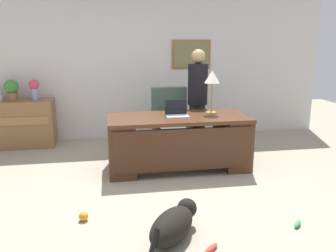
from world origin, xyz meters
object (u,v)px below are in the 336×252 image
at_px(credenza, 16,124).
at_px(dog_toy_ball, 84,216).
at_px(laptop, 177,112).
at_px(potted_plant, 12,89).
at_px(desk, 179,140).
at_px(dog_toy_plush, 211,249).
at_px(armchair, 171,122).
at_px(desk_lamp, 212,80).
at_px(dog_lying, 174,224).
at_px(vase_with_flowers, 34,88).
at_px(dog_toy_bone, 298,224).
at_px(person_standing, 197,100).

bearing_deg(credenza, dog_toy_ball, -65.35).
distance_m(laptop, potted_plant, 2.97).
relative_size(desk, dog_toy_plush, 10.04).
xyz_separation_m(armchair, desk_lamp, (0.46, -0.80, 0.80)).
distance_m(desk_lamp, potted_plant, 3.42).
bearing_deg(dog_lying, vase_with_flowers, 118.37).
xyz_separation_m(dog_lying, potted_plant, (-2.18, 3.36, 0.86)).
distance_m(armchair, dog_toy_ball, 2.65).
bearing_deg(dog_toy_bone, potted_plant, 135.95).
bearing_deg(vase_with_flowers, laptop, -34.04).
bearing_deg(desk_lamp, dog_toy_plush, -105.88).
distance_m(person_standing, vase_with_flowers, 2.80).
bearing_deg(desk, dog_lying, -102.64).
distance_m(credenza, dog_toy_bone, 4.82).
bearing_deg(dog_toy_bone, dog_toy_ball, 167.39).
distance_m(armchair, laptop, 0.95).
xyz_separation_m(potted_plant, dog_toy_plush, (2.47, -3.61, -0.99)).
relative_size(armchair, dog_toy_plush, 5.27).
height_order(armchair, potted_plant, potted_plant).
bearing_deg(potted_plant, vase_with_flowers, 0.00).
distance_m(laptop, desk_lamp, 0.70).
xyz_separation_m(vase_with_flowers, dog_toy_ball, (0.95, -2.87, -0.98)).
bearing_deg(laptop, credenza, 149.90).
bearing_deg(armchair, dog_lying, -99.43).
height_order(dog_lying, dog_toy_ball, dog_lying).
distance_m(potted_plant, dog_toy_ball, 3.30).
xyz_separation_m(credenza, dog_toy_plush, (2.47, -3.61, -0.39)).
bearing_deg(dog_toy_plush, desk, 86.79).
height_order(desk, laptop, laptop).
bearing_deg(person_standing, armchair, 154.70).
xyz_separation_m(desk, armchair, (0.05, 0.93, 0.05)).
relative_size(dog_lying, laptop, 2.16).
xyz_separation_m(desk, potted_plant, (-2.59, 1.54, 0.59)).
bearing_deg(dog_lying, laptop, 78.31).
distance_m(armchair, dog_toy_bone, 2.89).
bearing_deg(potted_plant, laptop, -30.06).
distance_m(dog_lying, dog_toy_bone, 1.28).
distance_m(dog_lying, dog_toy_ball, 1.00).
height_order(credenza, dog_toy_bone, credenza).
bearing_deg(desk, dog_toy_plush, -93.21).
height_order(person_standing, laptop, person_standing).
relative_size(potted_plant, dog_toy_plush, 1.81).
bearing_deg(potted_plant, dog_toy_plush, -55.56).
bearing_deg(vase_with_flowers, desk, -34.65).
distance_m(desk_lamp, vase_with_flowers, 3.08).
bearing_deg(dog_lying, credenza, 122.93).
bearing_deg(desk, potted_plant, 149.33).
distance_m(credenza, dog_toy_plush, 4.39).
bearing_deg(dog_toy_ball, desk_lamp, 39.33).
bearing_deg(dog_toy_plush, laptop, 87.44).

